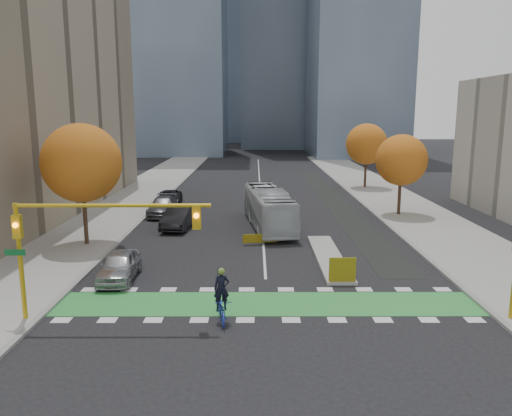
{
  "coord_description": "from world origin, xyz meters",
  "views": [
    {
      "loc": [
        -0.56,
        -20.78,
        8.88
      ],
      "look_at": [
        -0.52,
        9.89,
        3.0
      ],
      "focal_mm": 35.0,
      "sensor_mm": 36.0,
      "label": 1
    }
  ],
  "objects_px": {
    "tree_east_far": "(366,144)",
    "parked_car_b": "(179,217)",
    "parked_car_c": "(163,206)",
    "parked_car_a": "(119,266)",
    "cyclist": "(222,304)",
    "parked_car_d": "(169,198)",
    "tree_east_near": "(401,160)",
    "tree_west": "(82,163)",
    "hazard_board": "(342,270)",
    "traffic_signal_west": "(79,231)",
    "bus": "(269,208)"
  },
  "relations": [
    {
      "from": "tree_west",
      "to": "parked_car_b",
      "type": "height_order",
      "value": "tree_west"
    },
    {
      "from": "tree_west",
      "to": "traffic_signal_west",
      "type": "relative_size",
      "value": 0.96
    },
    {
      "from": "tree_west",
      "to": "parked_car_b",
      "type": "xyz_separation_m",
      "value": [
        5.5,
        5.22,
        -4.76
      ]
    },
    {
      "from": "tree_east_far",
      "to": "parked_car_b",
      "type": "relative_size",
      "value": 1.46
    },
    {
      "from": "parked_car_d",
      "to": "parked_car_b",
      "type": "bearing_deg",
      "value": -80.29
    },
    {
      "from": "tree_east_near",
      "to": "bus",
      "type": "relative_size",
      "value": 0.64
    },
    {
      "from": "parked_car_a",
      "to": "tree_east_near",
      "type": "bearing_deg",
      "value": 38.52
    },
    {
      "from": "parked_car_a",
      "to": "cyclist",
      "type": "bearing_deg",
      "value": -45.09
    },
    {
      "from": "hazard_board",
      "to": "parked_car_d",
      "type": "relative_size",
      "value": 0.28
    },
    {
      "from": "hazard_board",
      "to": "parked_car_c",
      "type": "bearing_deg",
      "value": 125.11
    },
    {
      "from": "hazard_board",
      "to": "tree_east_near",
      "type": "xyz_separation_m",
      "value": [
        8.0,
        17.8,
        4.06
      ]
    },
    {
      "from": "cyclist",
      "to": "bus",
      "type": "height_order",
      "value": "bus"
    },
    {
      "from": "tree_west",
      "to": "tree_east_far",
      "type": "distance_m",
      "value": 35.73
    },
    {
      "from": "bus",
      "to": "parked_car_a",
      "type": "bearing_deg",
      "value": -131.69
    },
    {
      "from": "traffic_signal_west",
      "to": "parked_car_a",
      "type": "height_order",
      "value": "traffic_signal_west"
    },
    {
      "from": "cyclist",
      "to": "parked_car_a",
      "type": "height_order",
      "value": "cyclist"
    },
    {
      "from": "tree_east_far",
      "to": "tree_west",
      "type": "bearing_deg",
      "value": -133.3
    },
    {
      "from": "parked_car_a",
      "to": "tree_east_far",
      "type": "bearing_deg",
      "value": 56.3
    },
    {
      "from": "tree_west",
      "to": "parked_car_d",
      "type": "bearing_deg",
      "value": 78.95
    },
    {
      "from": "parked_car_a",
      "to": "parked_car_c",
      "type": "relative_size",
      "value": 0.82
    },
    {
      "from": "parked_car_a",
      "to": "parked_car_b",
      "type": "relative_size",
      "value": 0.86
    },
    {
      "from": "bus",
      "to": "parked_car_b",
      "type": "distance_m",
      "value": 7.03
    },
    {
      "from": "tree_west",
      "to": "parked_car_a",
      "type": "bearing_deg",
      "value": -59.56
    },
    {
      "from": "tree_east_far",
      "to": "traffic_signal_west",
      "type": "xyz_separation_m",
      "value": [
        -20.43,
        -38.51,
        -1.21
      ]
    },
    {
      "from": "hazard_board",
      "to": "traffic_signal_west",
      "type": "xyz_separation_m",
      "value": [
        -11.93,
        -4.71,
        3.23
      ]
    },
    {
      "from": "cyclist",
      "to": "bus",
      "type": "distance_m",
      "value": 18.16
    },
    {
      "from": "parked_car_c",
      "to": "parked_car_a",
      "type": "bearing_deg",
      "value": -87.94
    },
    {
      "from": "tree_east_far",
      "to": "cyclist",
      "type": "bearing_deg",
      "value": -110.65
    },
    {
      "from": "parked_car_c",
      "to": "traffic_signal_west",
      "type": "bearing_deg",
      "value": -88.66
    },
    {
      "from": "tree_west",
      "to": "tree_east_far",
      "type": "bearing_deg",
      "value": 46.7
    },
    {
      "from": "tree_east_far",
      "to": "parked_car_d",
      "type": "relative_size",
      "value": 1.54
    },
    {
      "from": "tree_east_near",
      "to": "traffic_signal_west",
      "type": "xyz_separation_m",
      "value": [
        -19.93,
        -22.51,
        -0.83
      ]
    },
    {
      "from": "tree_east_near",
      "to": "parked_car_a",
      "type": "relative_size",
      "value": 1.57
    },
    {
      "from": "traffic_signal_west",
      "to": "tree_east_near",
      "type": "bearing_deg",
      "value": 48.48
    },
    {
      "from": "tree_west",
      "to": "parked_car_b",
      "type": "relative_size",
      "value": 1.58
    },
    {
      "from": "tree_east_far",
      "to": "tree_east_near",
      "type": "bearing_deg",
      "value": -91.79
    },
    {
      "from": "tree_east_far",
      "to": "bus",
      "type": "distance_m",
      "value": 24.06
    },
    {
      "from": "cyclist",
      "to": "parked_car_d",
      "type": "distance_m",
      "value": 28.72
    },
    {
      "from": "tree_east_far",
      "to": "cyclist",
      "type": "distance_m",
      "value": 41.38
    },
    {
      "from": "cyclist",
      "to": "parked_car_d",
      "type": "relative_size",
      "value": 0.48
    },
    {
      "from": "tree_east_near",
      "to": "cyclist",
      "type": "distance_m",
      "value": 26.81
    },
    {
      "from": "tree_east_far",
      "to": "hazard_board",
      "type": "bearing_deg",
      "value": -104.12
    },
    {
      "from": "tree_east_near",
      "to": "parked_car_d",
      "type": "height_order",
      "value": "tree_east_near"
    },
    {
      "from": "parked_car_c",
      "to": "bus",
      "type": "bearing_deg",
      "value": -27.88
    },
    {
      "from": "hazard_board",
      "to": "parked_car_a",
      "type": "height_order",
      "value": "parked_car_a"
    },
    {
      "from": "hazard_board",
      "to": "parked_car_d",
      "type": "distance_m",
      "value": 26.56
    },
    {
      "from": "parked_car_a",
      "to": "tree_west",
      "type": "bearing_deg",
      "value": 118.47
    },
    {
      "from": "hazard_board",
      "to": "cyclist",
      "type": "height_order",
      "value": "cyclist"
    },
    {
      "from": "tree_west",
      "to": "parked_car_a",
      "type": "height_order",
      "value": "tree_west"
    },
    {
      "from": "cyclist",
      "to": "tree_east_far",
      "type": "bearing_deg",
      "value": 59.7
    }
  ]
}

